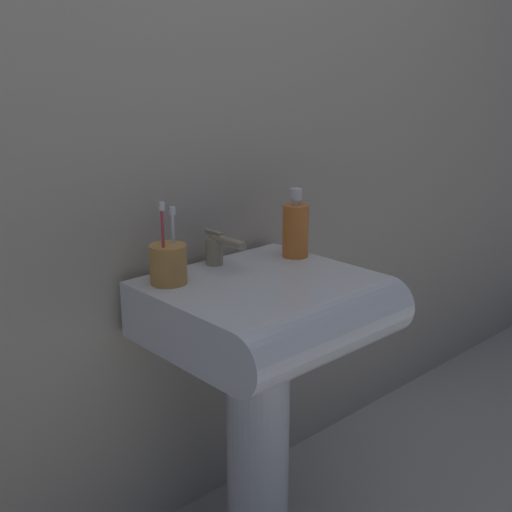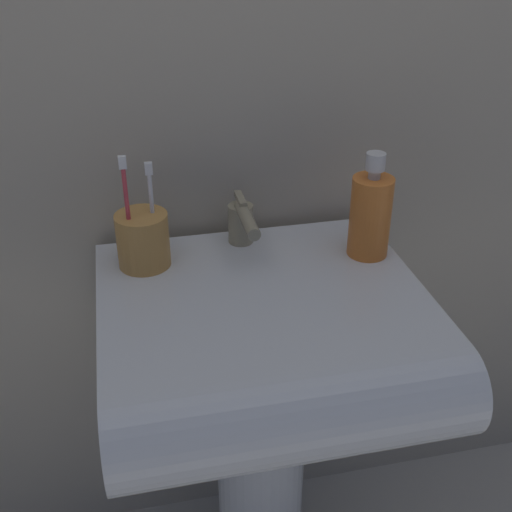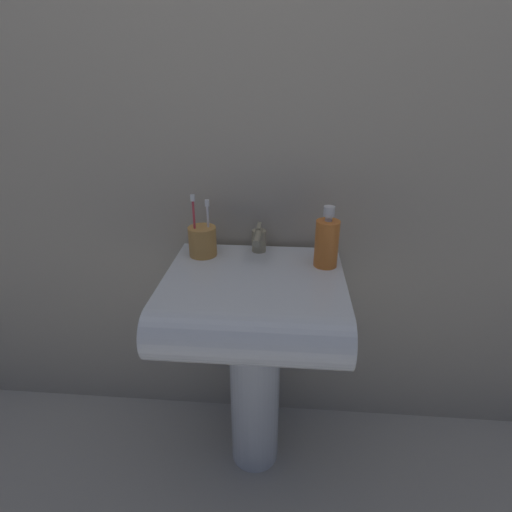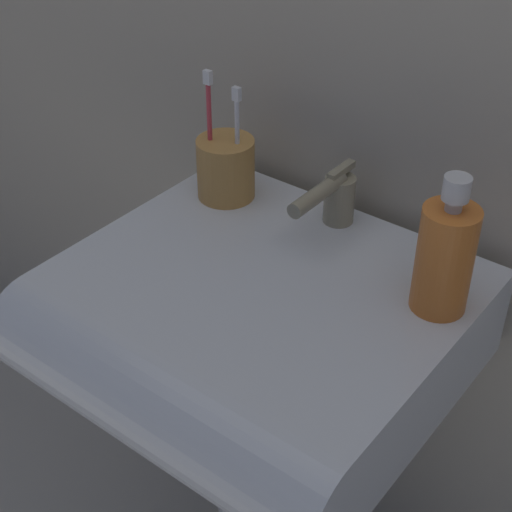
% 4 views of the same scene
% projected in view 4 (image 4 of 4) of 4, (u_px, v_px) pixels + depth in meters
% --- Properties ---
extents(sink_pedestal, '(0.16, 0.16, 0.59)m').
position_uv_depth(sink_pedestal, '(267.00, 486.00, 1.28)').
color(sink_pedestal, white).
rests_on(sink_pedestal, ground).
extents(sink_basin, '(0.51, 0.48, 0.14)m').
position_uv_depth(sink_basin, '(246.00, 334.00, 1.04)').
color(sink_basin, white).
rests_on(sink_basin, sink_pedestal).
extents(faucet, '(0.04, 0.14, 0.09)m').
position_uv_depth(faucet, '(333.00, 197.00, 1.10)').
color(faucet, tan).
rests_on(faucet, sink_basin).
extents(toothbrush_cup, '(0.09, 0.09, 0.20)m').
position_uv_depth(toothbrush_cup, '(226.00, 167.00, 1.17)').
color(toothbrush_cup, '#D19347').
rests_on(toothbrush_cup, sink_basin).
extents(soap_bottle, '(0.07, 0.07, 0.18)m').
position_uv_depth(soap_bottle, '(445.00, 257.00, 0.93)').
color(soap_bottle, orange).
rests_on(soap_bottle, sink_basin).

